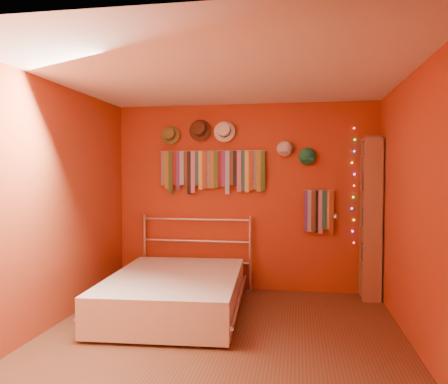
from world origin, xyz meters
The scene contains 16 objects.
ground centered at (0.00, 0.00, 0.00)m, with size 3.50×3.50×0.00m, color brown.
back_wall centered at (0.00, 1.75, 1.25)m, with size 3.50×0.02×2.50m, color maroon.
right_wall centered at (1.75, 0.00, 1.25)m, with size 0.02×3.50×2.50m, color maroon.
left_wall centered at (-1.75, 0.00, 1.25)m, with size 0.02×3.50×2.50m, color maroon.
ceiling centered at (0.00, 0.00, 2.50)m, with size 3.50×3.50×0.02m, color white.
tie_rack centered at (-0.42, 1.68, 1.63)m, with size 1.45×0.03×0.59m.
small_tie_rack centered at (0.99, 1.69, 1.09)m, with size 0.40×0.03×0.57m.
fedora_olive centered at (-1.02, 1.66, 2.10)m, with size 0.26×0.14×0.26m.
fedora_brown centered at (-0.60, 1.65, 2.16)m, with size 0.30×0.16×0.29m.
fedora_white centered at (-0.26, 1.65, 2.14)m, with size 0.29×0.16×0.28m.
cap_white centered at (0.54, 1.70, 1.89)m, with size 0.19×0.24×0.19m.
cap_green centered at (0.83, 1.70, 1.79)m, with size 0.20×0.25×0.20m.
fairy_lights centered at (1.42, 1.71, 1.41)m, with size 0.06×0.02×1.50m.
reading_lamp centered at (1.19, 1.53, 1.03)m, with size 0.07×0.28×0.08m.
bookshelf centered at (1.66, 1.53, 1.02)m, with size 0.25×0.34×2.00m.
bed centered at (-0.64, 0.60, 0.23)m, with size 1.63×2.11×1.00m.
Camera 1 is at (0.72, -4.10, 1.56)m, focal length 35.00 mm.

